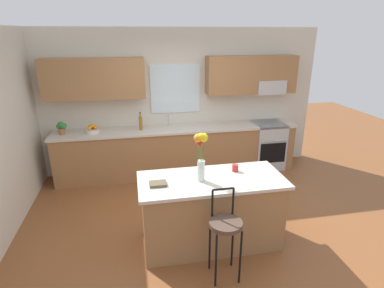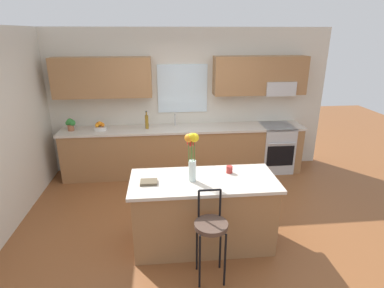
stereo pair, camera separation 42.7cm
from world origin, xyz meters
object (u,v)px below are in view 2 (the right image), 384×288
bar_stool_near (211,229)px  mug_ceramic (229,169)px  bottle_olive_oil (147,122)px  oven_range (275,148)px  cookbook (149,182)px  kitchen_island (203,212)px  fruit_bowl_oranges (100,127)px  potted_plant_small (71,124)px  flower_vase (192,151)px

bar_stool_near → mug_ceramic: bearing=65.4°
bar_stool_near → bottle_olive_oil: bearing=105.2°
oven_range → cookbook: cookbook is taller
oven_range → kitchen_island: (-1.72, -2.18, 0.00)m
fruit_bowl_oranges → bottle_olive_oil: size_ratio=0.72×
fruit_bowl_oranges → potted_plant_small: (-0.51, -0.01, 0.07)m
flower_vase → bottle_olive_oil: 2.32m
bar_stool_near → cookbook: size_ratio=5.21×
potted_plant_small → bottle_olive_oil: bearing=0.1°
cookbook → fruit_bowl_oranges: fruit_bowl_oranges is taller
mug_ceramic → potted_plant_small: potted_plant_small is taller
oven_range → kitchen_island: size_ratio=0.51×
flower_vase → potted_plant_small: bearing=131.8°
kitchen_island → cookbook: size_ratio=8.98×
cookbook → bottle_olive_oil: (-0.11, 2.25, 0.12)m
kitchen_island → mug_ceramic: bearing=24.1°
oven_range → mug_ceramic: bearing=-124.1°
flower_vase → mug_ceramic: size_ratio=6.78×
oven_range → fruit_bowl_oranges: fruit_bowl_oranges is taller
fruit_bowl_oranges → potted_plant_small: size_ratio=1.05×
mug_ceramic → potted_plant_small: size_ratio=0.39×
kitchen_island → flower_vase: size_ratio=2.94×
mug_ceramic → bottle_olive_oil: bottle_olive_oil is taller
bar_stool_near → bottle_olive_oil: 2.95m
bar_stool_near → fruit_bowl_oranges: bearing=119.9°
fruit_bowl_oranges → bottle_olive_oil: bottle_olive_oil is taller
bottle_olive_oil → bar_stool_near: bearing=-74.8°
cookbook → flower_vase: bearing=2.5°
kitchen_island → potted_plant_small: bearing=134.0°
mug_ceramic → oven_range: bearing=55.9°
bottle_olive_oil → oven_range: bearing=-0.6°
bar_stool_near → flower_vase: (-0.15, 0.59, 0.67)m
kitchen_island → bottle_olive_oil: bottle_olive_oil is taller
fruit_bowl_oranges → kitchen_island: bearing=-53.7°
bar_stool_near → bottle_olive_oil: (-0.77, 2.82, 0.42)m
bottle_olive_oil → mug_ceramic: bearing=-61.4°
fruit_bowl_oranges → potted_plant_small: bearing=-179.3°
cookbook → potted_plant_small: size_ratio=0.87×
oven_range → potted_plant_small: potted_plant_small is taller
kitchen_island → bottle_olive_oil: bearing=109.2°
kitchen_island → flower_vase: bearing=-172.4°
potted_plant_small → kitchen_island: bearing=-46.0°
oven_range → bar_stool_near: (-1.72, -2.79, 0.18)m
kitchen_island → mug_ceramic: mug_ceramic is taller
oven_range → cookbook: (-2.38, -2.22, 0.48)m
oven_range → mug_ceramic: (-1.37, -2.03, 0.51)m
oven_range → mug_ceramic: mug_ceramic is taller
bar_stool_near → mug_ceramic: 0.90m
cookbook → bottle_olive_oil: bearing=92.7°
bar_stool_near → oven_range: bearing=58.3°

